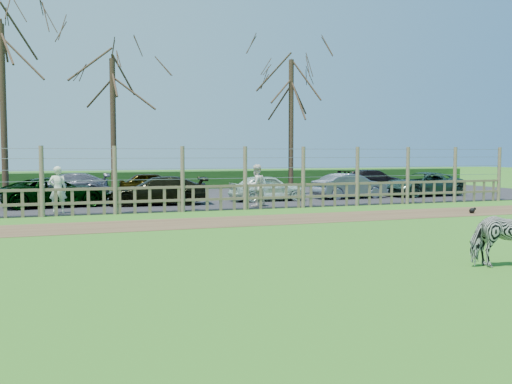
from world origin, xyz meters
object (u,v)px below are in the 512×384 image
object	(u,v)px
car_10	(153,184)
car_3	(158,191)
crow	(472,211)
visitor_a	(58,190)
car_9	(66,185)
car_13	(373,180)
car_5	(350,186)
tree_left	(2,70)
car_2	(56,192)
visitor_b	(256,185)
zebra	(510,235)
car_6	(423,184)
tree_right	(291,94)
car_4	(267,188)
tree_mid	(113,95)

from	to	relation	value
car_10	car_3	bearing A→B (deg)	177.69
crow	visitor_a	bearing A→B (deg)	161.48
car_9	car_13	distance (m)	17.14
crow	car_3	bearing A→B (deg)	146.40
crow	car_5	world-z (taller)	car_5
tree_left	car_2	world-z (taller)	tree_left
tree_left	visitor_b	size ratio (longest dim) A/B	4.57
tree_left	zebra	size ratio (longest dim) A/B	5.16
crow	car_6	bearing A→B (deg)	66.93
visitor_b	car_10	bearing A→B (deg)	-85.20
tree_right	car_4	bearing A→B (deg)	-129.76
visitor_b	car_5	xyz separation A→B (m)	(5.66, 2.36, -0.26)
tree_mid	car_4	bearing A→B (deg)	-19.52
visitor_b	car_2	world-z (taller)	visitor_b
visitor_b	car_9	world-z (taller)	visitor_b
tree_mid	visitor_b	xyz separation A→B (m)	(5.24, -4.71, -3.96)
tree_mid	car_5	bearing A→B (deg)	-12.17
tree_mid	visitor_a	size ratio (longest dim) A/B	3.96
car_3	car_13	xyz separation A→B (m)	(13.57, 5.18, 0.00)
car_4	car_10	size ratio (longest dim) A/B	1.00
car_5	car_13	distance (m)	6.43
car_2	tree_right	bearing A→B (deg)	-84.84
car_2	car_6	distance (m)	17.69
car_10	car_13	world-z (taller)	same
zebra	car_6	distance (m)	18.30
visitor_b	car_3	size ratio (longest dim) A/B	0.42
car_4	car_5	distance (m)	4.28
visitor_a	crow	bearing A→B (deg)	168.24
car_4	tree_mid	bearing A→B (deg)	70.12
tree_left	zebra	xyz separation A→B (m)	(10.36, -16.93, -4.97)
car_4	car_13	xyz separation A→B (m)	(8.48, 4.86, 0.00)
crow	car_10	distance (m)	15.62
car_5	crow	bearing A→B (deg)	-176.36
visitor_a	car_10	distance (m)	8.67
tree_right	car_3	xyz separation A→B (m)	(-7.46, -3.17, -4.60)
tree_left	car_6	distance (m)	20.33
car_3	tree_mid	bearing A→B (deg)	-144.43
tree_mid	car_10	bearing A→B (deg)	48.90
crow	car_3	world-z (taller)	car_3
zebra	car_9	xyz separation A→B (m)	(-7.89, 20.61, -0.00)
car_6	car_9	world-z (taller)	same
crow	car_10	bearing A→B (deg)	128.91
crow	car_4	world-z (taller)	car_4
visitor_a	car_5	distance (m)	13.60
car_6	car_9	bearing A→B (deg)	-110.62
visitor_b	car_9	distance (m)	10.37
car_9	car_2	bearing A→B (deg)	-2.73
zebra	car_2	xyz separation A→B (m)	(-8.37, 15.82, -0.00)
tree_left	crow	xyz separation A→B (m)	(16.51, -8.62, -5.51)
visitor_a	crow	xyz separation A→B (m)	(14.48, -4.85, -0.79)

